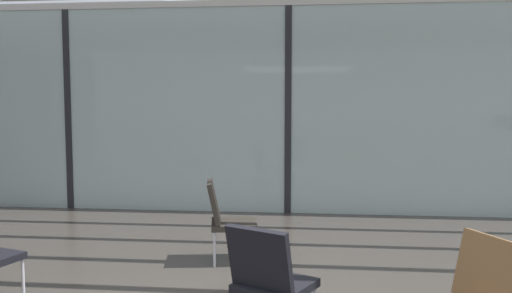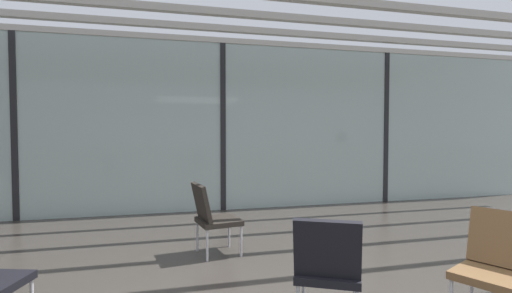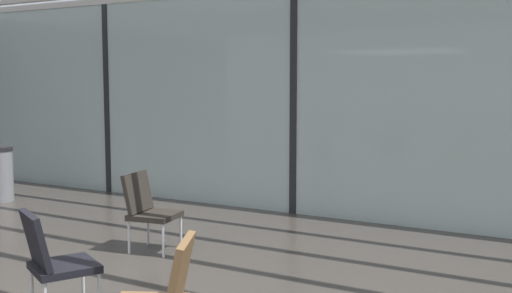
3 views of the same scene
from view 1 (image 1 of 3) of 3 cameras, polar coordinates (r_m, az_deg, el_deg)
The scene contains 6 objects.
glass_curtain_wall at distance 8.07m, azimuth 3.51°, elevation 3.89°, with size 14.00×0.08×3.15m, color #A3B7B2.
window_mullion_0 at distance 8.94m, azimuth -19.58°, elevation 3.72°, with size 0.10×0.12×3.15m, color black.
window_mullion_1 at distance 8.07m, azimuth 3.51°, elevation 3.89°, with size 0.10×0.12×3.15m, color black.
parked_airplane at distance 14.32m, azimuth -2.18°, elevation 7.06°, with size 14.65×4.52×4.52m.
lounge_chair_1 at distance 5.70m, azimuth -3.30°, elevation -7.49°, with size 0.60×0.56×0.87m.
lounge_chair_2 at distance 3.80m, azimuth 1.41°, elevation -13.87°, with size 0.67×0.69×0.87m.
Camera 1 is at (0.35, -2.86, 1.71)m, focal length 36.92 mm.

